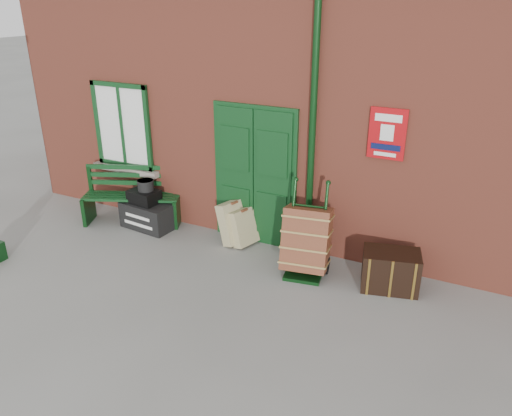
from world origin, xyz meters
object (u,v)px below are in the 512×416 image
Objects in this scene: porter_trolley at (307,240)px; dark_trunk at (390,270)px; houdini_trunk at (148,215)px; bench at (133,194)px.

dark_trunk is (1.20, 0.12, -0.25)m from porter_trolley.
porter_trolley is 1.77× the size of dark_trunk.
porter_trolley is 1.23m from dark_trunk.
houdini_trunk is 4.22m from dark_trunk.
bench is at bearing 163.26° from dark_trunk.
bench is 1.29× the size of porter_trolley.
houdini_trunk is at bearing -38.52° from bench.
porter_trolley is at bearing -28.29° from bench.
houdini_trunk is (0.39, -0.11, -0.30)m from bench.
porter_trolley is (3.41, -0.30, -0.00)m from bench.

